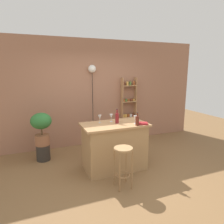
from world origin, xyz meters
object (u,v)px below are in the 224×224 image
object	(u,v)px
pendant_globe_light	(92,70)
spice_shelf	(129,108)
wine_glass_left	(135,118)
bar_stool	(123,158)
cookbook	(142,123)
wine_glass_center	(111,116)
potted_plant	(41,126)
bottle_olive_oil	(137,121)
bottle_soda_blue	(117,118)
plant_stool	(43,152)
wine_glass_right	(100,117)

from	to	relation	value
pendant_globe_light	spice_shelf	bearing A→B (deg)	-1.92
spice_shelf	wine_glass_left	size ratio (longest dim) A/B	10.98
bar_stool	cookbook	distance (m)	0.90
wine_glass_center	potted_plant	bearing A→B (deg)	149.31
spice_shelf	bottle_olive_oil	world-z (taller)	spice_shelf
bar_stool	bottle_soda_blue	bearing A→B (deg)	74.74
spice_shelf	wine_glass_left	world-z (taller)	spice_shelf
plant_stool	pendant_globe_light	size ratio (longest dim) A/B	0.17
potted_plant	bottle_soda_blue	distance (m)	1.71
pendant_globe_light	bottle_olive_oil	bearing A→B (deg)	-79.63
wine_glass_left	wine_glass_right	world-z (taller)	same
spice_shelf	wine_glass_right	bearing A→B (deg)	-134.66
wine_glass_right	wine_glass_center	bearing A→B (deg)	-0.07
bottle_olive_oil	bar_stool	bearing A→B (deg)	-139.04
pendant_globe_light	cookbook	bearing A→B (deg)	-75.08
potted_plant	cookbook	world-z (taller)	potted_plant
spice_shelf	pendant_globe_light	world-z (taller)	pendant_globe_light
spice_shelf	bottle_soda_blue	distance (m)	1.81
bar_stool	cookbook	size ratio (longest dim) A/B	3.47
bar_stool	pendant_globe_light	bearing A→B (deg)	86.04
spice_shelf	bar_stool	bearing A→B (deg)	-118.50
spice_shelf	potted_plant	distance (m)	2.47
spice_shelf	pendant_globe_light	distance (m)	1.50
spice_shelf	wine_glass_center	bearing A→B (deg)	-128.77
cookbook	wine_glass_center	bearing A→B (deg)	166.70
bottle_olive_oil	wine_glass_center	distance (m)	0.58
bar_stool	spice_shelf	size ratio (longest dim) A/B	0.40
wine_glass_center	cookbook	xyz separation A→B (m)	(0.50, -0.42, -0.10)
plant_stool	wine_glass_center	size ratio (longest dim) A/B	2.21
spice_shelf	wine_glass_right	distance (m)	1.88
bottle_soda_blue	wine_glass_center	xyz separation A→B (m)	(-0.06, 0.16, 0.01)
bar_stool	wine_glass_left	distance (m)	0.93
bar_stool	spice_shelf	xyz separation A→B (m)	(1.21, 2.22, 0.40)
bottle_soda_blue	spice_shelf	bearing A→B (deg)	56.00
plant_stool	potted_plant	world-z (taller)	potted_plant
wine_glass_left	wine_glass_right	size ratio (longest dim) A/B	1.00
bottle_olive_oil	wine_glass_left	bearing A→B (deg)	78.69
plant_stool	pendant_globe_light	xyz separation A→B (m)	(1.36, 0.58, 1.82)
bar_stool	wine_glass_center	bearing A→B (deg)	81.37
potted_plant	bottle_olive_oil	size ratio (longest dim) A/B	2.81
bottle_soda_blue	wine_glass_left	world-z (taller)	bottle_soda_blue
plant_stool	cookbook	world-z (taller)	cookbook
bottle_olive_oil	wine_glass_right	world-z (taller)	bottle_olive_oil
wine_glass_right	spice_shelf	bearing A→B (deg)	45.34
wine_glass_center	pendant_globe_light	xyz separation A→B (m)	(0.02, 1.37, 0.93)
wine_glass_center	plant_stool	bearing A→B (deg)	149.31
bottle_olive_oil	pendant_globe_light	xyz separation A→B (m)	(-0.34, 1.83, 0.95)
wine_glass_left	cookbook	xyz separation A→B (m)	(0.12, -0.08, -0.10)
spice_shelf	cookbook	bearing A→B (deg)	-108.13
potted_plant	wine_glass_right	distance (m)	1.38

